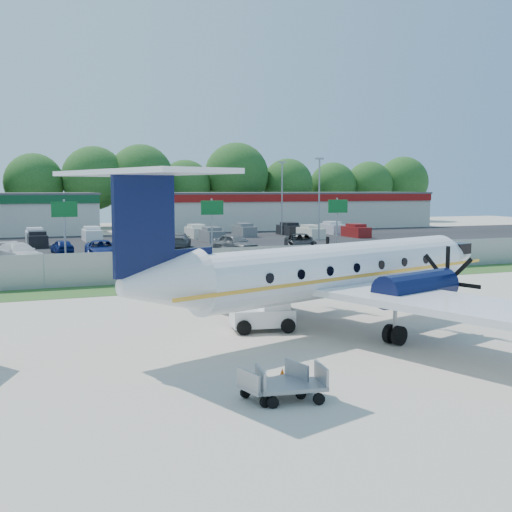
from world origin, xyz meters
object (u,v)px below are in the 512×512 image
object	(u,v)px
baggage_cart_near	(291,385)
pushback_tug	(265,314)
baggage_cart_far	(273,384)
aircraft	(332,270)

from	to	relation	value
baggage_cart_near	pushback_tug	bearing A→B (deg)	72.35
baggage_cart_near	baggage_cart_far	world-z (taller)	baggage_cart_near
aircraft	baggage_cart_far	bearing A→B (deg)	-128.22
baggage_cart_near	baggage_cart_far	xyz separation A→B (m)	(-0.39, 0.34, -0.02)
aircraft	pushback_tug	size ratio (longest dim) A/B	7.62
aircraft	pushback_tug	xyz separation A→B (m)	(-2.61, 0.88, -1.80)
baggage_cart_near	baggage_cart_far	size ratio (longest dim) A/B	1.03
aircraft	baggage_cart_near	world-z (taller)	aircraft
aircraft	baggage_cart_near	size ratio (longest dim) A/B	10.55
pushback_tug	baggage_cart_far	bearing A→B (deg)	-110.77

